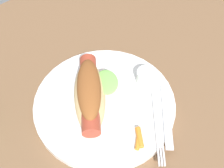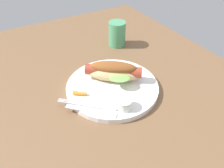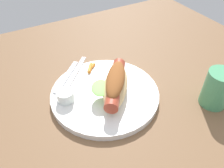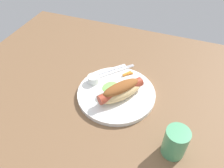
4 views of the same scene
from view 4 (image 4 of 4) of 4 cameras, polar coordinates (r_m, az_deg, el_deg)
ground_plane at (r=80.96cm, az=0.39°, el=-2.06°), size 120.00×90.00×1.80cm
plate at (r=78.07cm, az=1.11°, el=-2.47°), size 27.29×27.29×1.60cm
hot_dog at (r=73.83cm, az=2.25°, el=-1.71°), size 14.26×16.38×6.05cm
sauce_ramekin at (r=80.70cm, az=-4.74°, el=1.38°), size 4.16×4.16×2.71cm
fork at (r=85.17cm, az=0.70°, el=3.23°), size 11.77×12.78×0.40cm
knife at (r=85.96cm, az=-0.61°, el=3.66°), size 10.58×10.82×0.36cm
carrot_garnish at (r=84.08cm, az=4.08°, el=2.70°), size 3.64×3.60×0.98cm
drinking_cup at (r=63.88cm, az=15.96°, el=-14.23°), size 6.49×6.49×9.39cm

